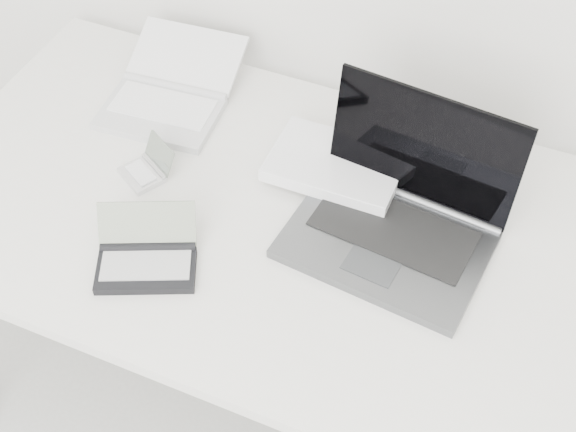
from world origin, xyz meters
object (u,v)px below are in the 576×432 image
at_px(desk, 310,242).
at_px(laptop_large, 377,200).
at_px(netbook_open_white, 168,97).
at_px(palmtop_charcoal, 147,258).

xyz_separation_m(desk, laptop_large, (0.11, 0.08, 0.09)).
bearing_deg(netbook_open_white, laptop_large, -18.43).
relative_size(desk, netbook_open_white, 4.69).
distance_m(laptop_large, palmtop_charcoal, 0.45).
relative_size(netbook_open_white, palmtop_charcoal, 1.50).
xyz_separation_m(desk, netbook_open_white, (-0.43, 0.21, 0.07)).
bearing_deg(desk, palmtop_charcoal, -139.98).
distance_m(netbook_open_white, palmtop_charcoal, 0.45).
height_order(desk, laptop_large, laptop_large).
bearing_deg(palmtop_charcoal, netbook_open_white, 89.41).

